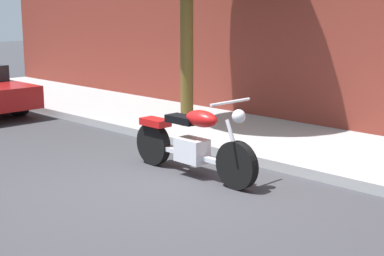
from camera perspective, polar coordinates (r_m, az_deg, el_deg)
ground_plane at (r=7.53m, az=-1.55°, el=-5.52°), size 60.00×60.00×0.00m
sidewalk at (r=9.48m, az=10.20°, el=-1.61°), size 21.70×2.55×0.14m
motorcycle at (r=7.77m, az=0.01°, el=-1.51°), size 2.22×0.70×1.11m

